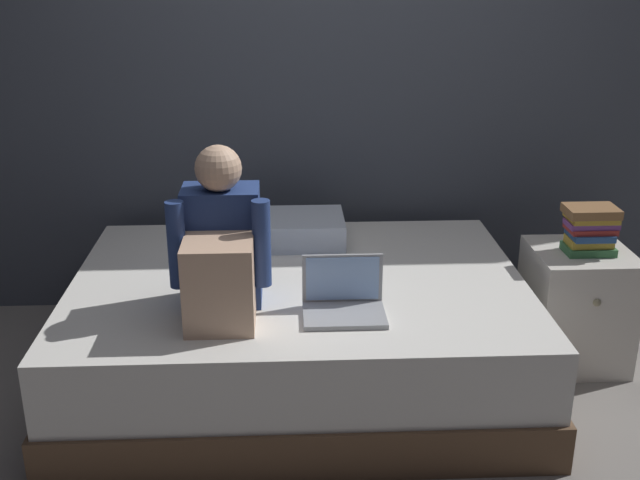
{
  "coord_description": "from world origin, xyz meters",
  "views": [
    {
      "loc": [
        -0.26,
        -2.79,
        1.84
      ],
      "look_at": [
        -0.12,
        0.1,
        0.75
      ],
      "focal_mm": 43.27,
      "sensor_mm": 36.0,
      "label": 1
    }
  ],
  "objects_px": {
    "laptop": "(344,300)",
    "nightstand": "(575,306)",
    "pillow": "(286,229)",
    "person_sitting": "(221,251)",
    "bed": "(299,330)",
    "book_stack": "(590,229)"
  },
  "relations": [
    {
      "from": "nightstand",
      "to": "person_sitting",
      "type": "height_order",
      "value": "person_sitting"
    },
    {
      "from": "person_sitting",
      "to": "book_stack",
      "type": "relative_size",
      "value": 2.88
    },
    {
      "from": "pillow",
      "to": "person_sitting",
      "type": "bearing_deg",
      "value": -108.63
    },
    {
      "from": "person_sitting",
      "to": "laptop",
      "type": "height_order",
      "value": "person_sitting"
    },
    {
      "from": "nightstand",
      "to": "pillow",
      "type": "bearing_deg",
      "value": 166.09
    },
    {
      "from": "person_sitting",
      "to": "pillow",
      "type": "relative_size",
      "value": 1.17
    },
    {
      "from": "laptop",
      "to": "pillow",
      "type": "relative_size",
      "value": 0.57
    },
    {
      "from": "bed",
      "to": "laptop",
      "type": "height_order",
      "value": "laptop"
    },
    {
      "from": "person_sitting",
      "to": "pillow",
      "type": "height_order",
      "value": "person_sitting"
    },
    {
      "from": "pillow",
      "to": "book_stack",
      "type": "bearing_deg",
      "value": -14.81
    },
    {
      "from": "nightstand",
      "to": "laptop",
      "type": "relative_size",
      "value": 1.75
    },
    {
      "from": "laptop",
      "to": "nightstand",
      "type": "bearing_deg",
      "value": 22.64
    },
    {
      "from": "pillow",
      "to": "book_stack",
      "type": "relative_size",
      "value": 2.47
    },
    {
      "from": "bed",
      "to": "book_stack",
      "type": "relative_size",
      "value": 8.8
    },
    {
      "from": "nightstand",
      "to": "book_stack",
      "type": "height_order",
      "value": "book_stack"
    },
    {
      "from": "bed",
      "to": "book_stack",
      "type": "bearing_deg",
      "value": 3.95
    },
    {
      "from": "bed",
      "to": "nightstand",
      "type": "relative_size",
      "value": 3.57
    },
    {
      "from": "bed",
      "to": "nightstand",
      "type": "bearing_deg",
      "value": 5.1
    },
    {
      "from": "laptop",
      "to": "book_stack",
      "type": "height_order",
      "value": "book_stack"
    },
    {
      "from": "laptop",
      "to": "person_sitting",
      "type": "bearing_deg",
      "value": 174.3
    },
    {
      "from": "person_sitting",
      "to": "pillow",
      "type": "xyz_separation_m",
      "value": [
        0.26,
        0.76,
        -0.19
      ]
    },
    {
      "from": "laptop",
      "to": "pillow",
      "type": "bearing_deg",
      "value": 105.17
    }
  ]
}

